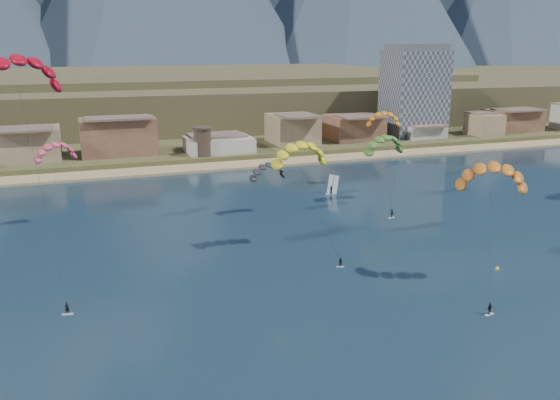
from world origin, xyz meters
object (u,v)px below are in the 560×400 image
windsurfer (332,188)px  buoy (497,269)px  watchtower (203,141)px  kitesurfer_green (385,142)px  apartment_tower (414,91)px  kitesurfer_orange (493,172)px  kitesurfer_red (17,68)px  kitesurfer_yellow (300,150)px

windsurfer → buoy: size_ratio=7.13×
watchtower → kitesurfer_green: size_ratio=0.49×
apartment_tower → kitesurfer_orange: (-60.07, -114.97, -1.14)m
watchtower → kitesurfer_red: kitesurfer_red is taller
kitesurfer_yellow → kitesurfer_orange: (20.68, -21.15, -0.68)m
kitesurfer_orange → windsurfer: kitesurfer_orange is taller
apartment_tower → kitesurfer_green: (-52.15, -71.09, -4.28)m
kitesurfer_green → apartment_tower: bearing=53.7°
watchtower → kitesurfer_green: 63.93m
kitesurfer_red → kitesurfer_yellow: (40.46, 0.76, -13.55)m
kitesurfer_green → buoy: 42.75m
kitesurfer_red → windsurfer: size_ratio=7.67×
kitesurfer_red → windsurfer: bearing=28.9°
watchtower → windsurfer: (20.52, -46.56, -4.96)m
kitesurfer_green → buoy: bearing=-93.3°
kitesurfer_orange → windsurfer: (0.59, 54.41, -15.27)m
watchtower → windsurfer: 51.12m
kitesurfer_red → kitesurfer_orange: 66.00m
kitesurfer_red → kitesurfer_orange: size_ratio=1.68×
kitesurfer_yellow → kitesurfer_orange: bearing=-45.7°
apartment_tower → watchtower: bearing=-170.1°
kitesurfer_yellow → kitesurfer_red: bearing=-178.9°
windsurfer → apartment_tower: bearing=45.5°
watchtower → kitesurfer_green: kitesurfer_green is taller
kitesurfer_green → buoy: kitesurfer_green is taller
kitesurfer_yellow → buoy: size_ratio=32.70×
kitesurfer_orange → windsurfer: size_ratio=4.56×
apartment_tower → windsurfer: apartment_tower is taller
buoy → kitesurfer_yellow: bearing=145.9°
watchtower → buoy: size_ratio=13.81×
kitesurfer_orange → kitesurfer_green: bearing=79.8°
kitesurfer_yellow → kitesurfer_orange: size_ratio=1.01×
watchtower → kitesurfer_orange: 103.43m
buoy → kitesurfer_red: bearing=165.7°
kitesurfer_yellow → windsurfer: kitesurfer_yellow is taller
kitesurfer_yellow → windsurfer: bearing=57.4°
kitesurfer_orange → windsurfer: 56.52m
watchtower → kitesurfer_red: bearing=-117.1°
kitesurfer_orange → buoy: size_ratio=32.53×
kitesurfer_yellow → buoy: kitesurfer_yellow is taller
apartment_tower → kitesurfer_yellow: 123.78m
kitesurfer_red → buoy: (66.73, -17.04, -30.80)m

